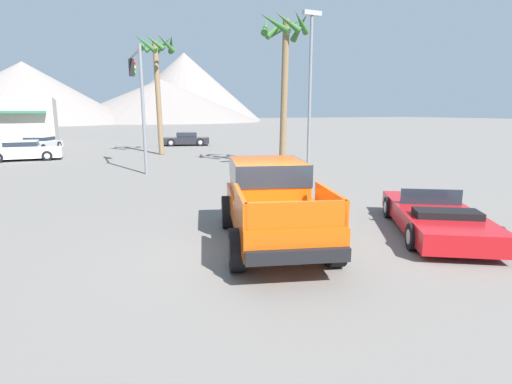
{
  "coord_description": "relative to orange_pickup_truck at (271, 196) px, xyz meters",
  "views": [
    {
      "loc": [
        -3.64,
        -7.5,
        3.05
      ],
      "look_at": [
        0.35,
        1.48,
        1.05
      ],
      "focal_mm": 28.0,
      "sensor_mm": 36.0,
      "label": 1
    }
  ],
  "objects": [
    {
      "name": "palm_tree_tall",
      "position": [
        1.32,
        20.57,
        5.04
      ],
      "size": [
        2.91,
        2.77,
        8.21
      ],
      "color": "brown",
      "rests_on": "ground_plane"
    },
    {
      "name": "palm_tree_leaning",
      "position": [
        6.25,
        11.27,
        5.05
      ],
      "size": [
        2.94,
        2.91,
        8.12
      ],
      "color": "brown",
      "rests_on": "ground_plane"
    },
    {
      "name": "parked_car_white",
      "position": [
        -7.28,
        20.61,
        -0.43
      ],
      "size": [
        4.33,
        2.05,
        1.23
      ],
      "rotation": [
        0.0,
        0.0,
        4.69
      ],
      "color": "white",
      "rests_on": "ground_plane"
    },
    {
      "name": "parked_car_silver",
      "position": [
        -6.84,
        26.81,
        -0.48
      ],
      "size": [
        3.24,
        4.57,
        1.12
      ],
      "rotation": [
        0.0,
        0.0,
        2.75
      ],
      "color": "#B7BABF",
      "rests_on": "ground_plane"
    },
    {
      "name": "red_convertible_car",
      "position": [
        4.01,
        -1.29,
        -0.65
      ],
      "size": [
        3.9,
        4.79,
        1.04
      ],
      "rotation": [
        0.0,
        0.0,
        -0.55
      ],
      "color": "#B21419",
      "rests_on": "ground_plane"
    },
    {
      "name": "orange_pickup_truck",
      "position": [
        0.0,
        0.0,
        0.0
      ],
      "size": [
        3.24,
        5.38,
        1.85
      ],
      "rotation": [
        0.0,
        0.0,
        -0.29
      ],
      "color": "#CC4C0C",
      "rests_on": "ground_plane"
    },
    {
      "name": "street_lamp_post",
      "position": [
        6.01,
        8.19,
        3.46
      ],
      "size": [
        0.9,
        0.24,
        7.48
      ],
      "color": "slate",
      "rests_on": "ground_plane"
    },
    {
      "name": "parked_car_dark",
      "position": [
        4.85,
        27.35,
        -0.45
      ],
      "size": [
        4.47,
        2.85,
        1.18
      ],
      "rotation": [
        0.0,
        0.0,
        1.3
      ],
      "color": "#232328",
      "rests_on": "ground_plane"
    },
    {
      "name": "ground_plane",
      "position": [
        -0.46,
        -0.84,
        -1.05
      ],
      "size": [
        320.0,
        320.0,
        0.0
      ],
      "primitive_type": "plane",
      "color": "slate"
    },
    {
      "name": "traffic_light_main",
      "position": [
        -1.11,
        13.07,
        3.2
      ],
      "size": [
        0.38,
        3.84,
        6.12
      ],
      "rotation": [
        0.0,
        0.0,
        1.57
      ],
      "color": "slate",
      "rests_on": "ground_plane"
    },
    {
      "name": "distant_mountain_range",
      "position": [
        14.84,
        119.96,
        6.92
      ],
      "size": [
        96.23,
        77.57,
        21.96
      ],
      "color": "gray",
      "rests_on": "ground_plane"
    }
  ]
}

